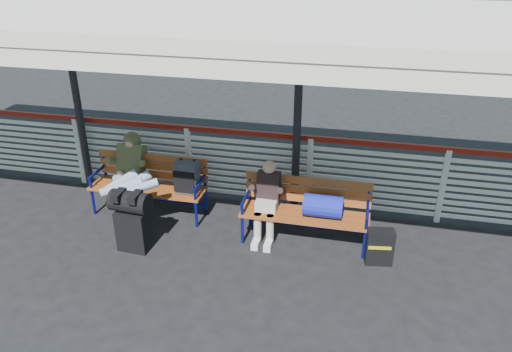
% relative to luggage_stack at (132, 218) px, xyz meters
% --- Properties ---
extents(ground, '(60.00, 60.00, 0.00)m').
position_rel_luggage_stack_xyz_m(ground, '(0.21, -0.17, -0.49)').
color(ground, black).
rests_on(ground, ground).
extents(fence, '(12.08, 0.08, 1.24)m').
position_rel_luggage_stack_xyz_m(fence, '(0.21, 1.73, 0.17)').
color(fence, silver).
rests_on(fence, ground).
extents(canopy, '(12.60, 3.60, 3.16)m').
position_rel_luggage_stack_xyz_m(canopy, '(0.21, 0.70, 2.55)').
color(canopy, silver).
rests_on(canopy, ground).
extents(luggage_stack, '(0.56, 0.34, 0.90)m').
position_rel_luggage_stack_xyz_m(luggage_stack, '(0.00, 0.00, 0.00)').
color(luggage_stack, black).
rests_on(luggage_stack, ground).
extents(bench_left, '(1.80, 0.56, 0.95)m').
position_rel_luggage_stack_xyz_m(bench_left, '(0.02, 1.03, 0.11)').
color(bench_left, '#94451C').
rests_on(bench_left, ground).
extents(bench_right, '(1.80, 0.56, 0.92)m').
position_rel_luggage_stack_xyz_m(bench_right, '(2.39, 0.75, 0.09)').
color(bench_right, '#94451C').
rests_on(bench_right, ground).
extents(traveler_man, '(0.94, 1.64, 0.77)m').
position_rel_luggage_stack_xyz_m(traveler_man, '(-0.35, 0.69, 0.24)').
color(traveler_man, '#95A5C9').
rests_on(traveler_man, ground).
extents(companion_person, '(0.32, 0.66, 1.15)m').
position_rel_luggage_stack_xyz_m(companion_person, '(1.73, 0.73, 0.10)').
color(companion_person, '#B4AEA3').
rests_on(companion_person, ground).
extents(suitcase_side, '(0.39, 0.27, 0.50)m').
position_rel_luggage_stack_xyz_m(suitcase_side, '(3.33, 0.43, -0.24)').
color(suitcase_side, black).
rests_on(suitcase_side, ground).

